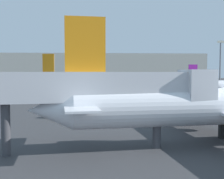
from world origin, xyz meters
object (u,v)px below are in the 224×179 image
jet_bridge (110,88)px  light_mast_right (220,62)px  airplane_on_taxiway (91,84)px  baggage_cart (59,113)px

jet_bridge → light_mast_right: size_ratio=1.07×
airplane_on_taxiway → jet_bridge: (1.96, -44.82, 1.47)m
light_mast_right → baggage_cart: bearing=-128.3°
jet_bridge → light_mast_right: bearing=53.4°
airplane_on_taxiway → jet_bridge: size_ratio=1.48×
baggage_cart → light_mast_right: light_mast_right is taller
jet_bridge → airplane_on_taxiway: bearing=85.0°
jet_bridge → baggage_cart: (-6.11, 17.30, -4.34)m
airplane_on_taxiway → jet_bridge: airplane_on_taxiway is taller
airplane_on_taxiway → jet_bridge: bearing=-80.9°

